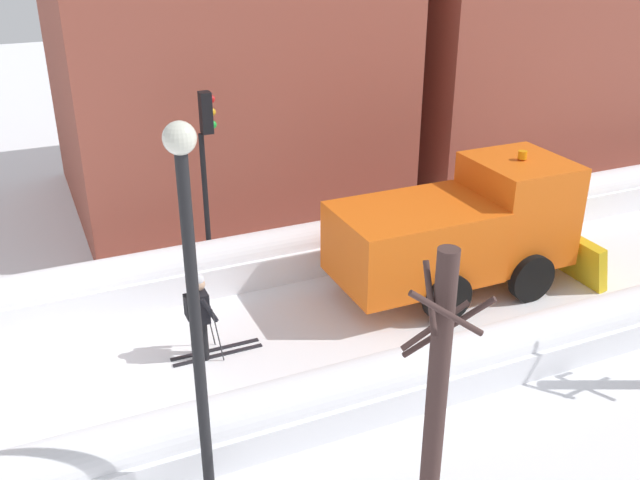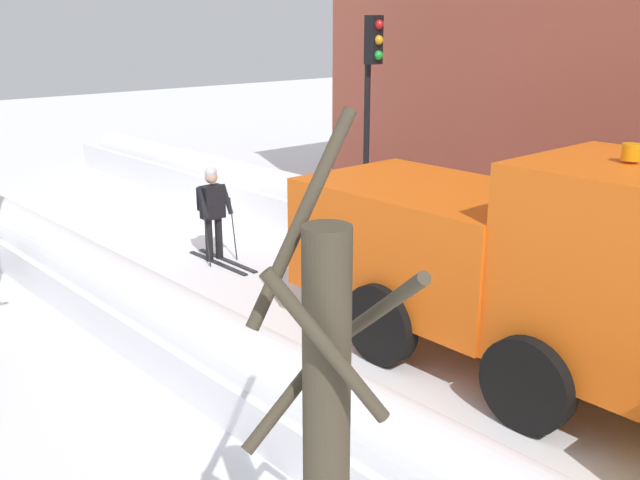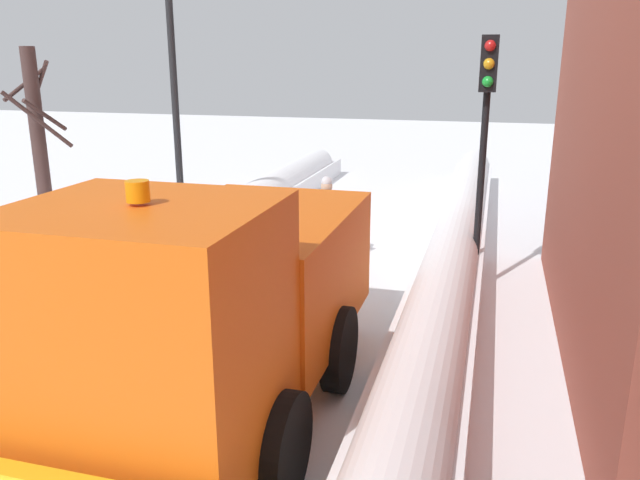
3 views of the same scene
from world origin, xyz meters
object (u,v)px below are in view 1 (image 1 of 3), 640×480
Objects in this scene: traffic_light_pole at (207,152)px; bare_tree_near at (437,391)px; street_lamp at (193,290)px; plow_truck at (464,229)px; skier at (201,312)px.

bare_tree_near is (8.34, 0.70, -0.88)m from traffic_light_pole.
street_lamp is 1.34× the size of bare_tree_near.
street_lamp reaches higher than traffic_light_pole.
plow_truck is at bearing 142.37° from bare_tree_near.
street_lamp is (3.80, -0.94, 2.62)m from skier.
plow_truck is 3.31× the size of skier.
skier is 0.40× the size of traffic_light_pole.
street_lamp is at bearing -118.43° from bare_tree_near.
bare_tree_near is at bearing -37.63° from plow_truck.
plow_truck is 7.20m from bare_tree_near.
street_lamp is (4.17, -7.13, 2.15)m from plow_truck.
street_lamp reaches higher than plow_truck.
bare_tree_near is at bearing 4.81° from traffic_light_pole.
plow_truck is at bearing 93.43° from skier.
plow_truck is at bearing 120.32° from street_lamp.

